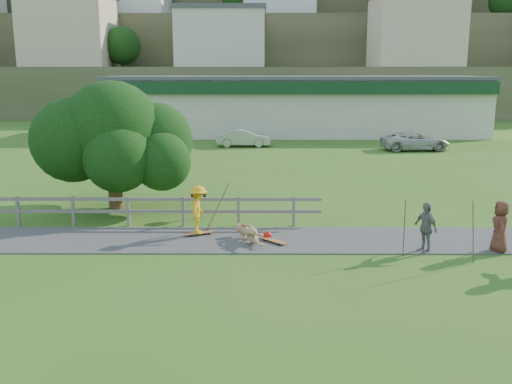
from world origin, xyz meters
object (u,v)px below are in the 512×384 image
spectator_c (500,227)px  bbq (199,206)px  skater_fallen (249,233)px  car_silver (243,138)px  car_white (415,141)px  spectator_b (426,228)px  skater_rider (199,213)px  tree (113,151)px

spectator_c → bbq: spectator_c is taller
skater_fallen → car_silver: (-0.84, 24.42, 0.33)m
spectator_c → bbq: size_ratio=1.65×
car_silver → car_white: (12.29, -2.01, 0.01)m
car_white → spectator_c: bearing=166.2°
spectator_b → car_white: size_ratio=0.33×
skater_rider → tree: 5.74m
tree → bbq: (3.57, -1.61, -1.88)m
car_silver → car_white: 12.45m
car_silver → car_white: size_ratio=0.83×
spectator_b → car_silver: size_ratio=0.40×
skater_rider → spectator_b: (7.19, -1.75, -0.03)m
spectator_c → car_silver: spectator_c is taller
skater_fallen → tree: bearing=114.3°
skater_rider → car_white: (13.18, 21.64, -0.16)m
skater_fallen → car_silver: size_ratio=0.44×
skater_fallen → spectator_c: spectator_c is taller
spectator_c → bbq: bearing=-97.7°
car_silver → tree: size_ratio=0.62×
spectator_b → car_white: spectator_b is taller
tree → bbq: 4.34m
spectator_b → spectator_c: spectator_c is taller
skater_rider → car_white: size_ratio=0.34×
spectator_c → tree: tree is taller
skater_rider → tree: tree is taller
tree → skater_rider: bearing=-46.3°
car_white → spectator_b: bearing=160.8°
skater_rider → bbq: 2.43m
skater_fallen → skater_rider: bearing=131.1°
skater_fallen → car_silver: car_silver is taller
spectator_b → tree: tree is taller
skater_rider → bbq: size_ratio=1.67×
skater_fallen → bbq: bearing=97.1°
spectator_b → spectator_c: bearing=65.2°
skater_rider → car_white: 25.34m
spectator_b → bbq: bearing=-144.4°
spectator_c → bbq: 10.59m
car_silver → skater_fallen: bearing=-179.2°
car_white → tree: tree is taller
spectator_b → tree: 12.52m
skater_rider → car_silver: skater_rider is taller
skater_fallen → car_white: 25.16m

